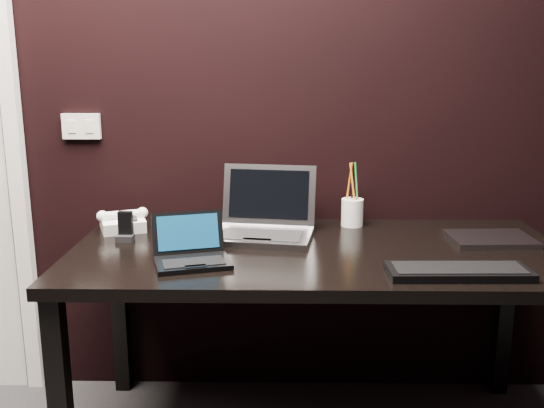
{
  "coord_description": "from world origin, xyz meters",
  "views": [
    {
      "loc": [
        0.17,
        -0.6,
        1.36
      ],
      "look_at": [
        0.14,
        1.35,
        0.91
      ],
      "focal_mm": 40.0,
      "sensor_mm": 36.0,
      "label": 1
    }
  ],
  "objects_px": {
    "netbook": "(192,254)",
    "silver_laptop": "(264,224)",
    "ext_keyboard": "(458,271)",
    "closed_laptop": "(491,239)",
    "desk_phone": "(123,222)",
    "pen_cup": "(352,211)",
    "mobile_phone": "(125,230)",
    "desk": "(317,270)"
  },
  "relations": [
    {
      "from": "netbook",
      "to": "silver_laptop",
      "type": "bearing_deg",
      "value": 54.08
    },
    {
      "from": "ext_keyboard",
      "to": "closed_laptop",
      "type": "xyz_separation_m",
      "value": [
        0.22,
        0.36,
        -0.0
      ]
    },
    {
      "from": "netbook",
      "to": "desk_phone",
      "type": "relative_size",
      "value": 1.4
    },
    {
      "from": "ext_keyboard",
      "to": "pen_cup",
      "type": "distance_m",
      "value": 0.63
    },
    {
      "from": "desk_phone",
      "to": "pen_cup",
      "type": "xyz_separation_m",
      "value": [
        0.88,
        0.09,
        0.02
      ]
    },
    {
      "from": "mobile_phone",
      "to": "ext_keyboard",
      "type": "bearing_deg",
      "value": -18.02
    },
    {
      "from": "mobile_phone",
      "to": "silver_laptop",
      "type": "bearing_deg",
      "value": 6.75
    },
    {
      "from": "desk",
      "to": "ext_keyboard",
      "type": "relative_size",
      "value": 3.97
    },
    {
      "from": "netbook",
      "to": "silver_laptop",
      "type": "distance_m",
      "value": 0.38
    },
    {
      "from": "desk_phone",
      "to": "pen_cup",
      "type": "height_order",
      "value": "pen_cup"
    },
    {
      "from": "netbook",
      "to": "closed_laptop",
      "type": "relative_size",
      "value": 0.95
    },
    {
      "from": "closed_laptop",
      "to": "pen_cup",
      "type": "bearing_deg",
      "value": 155.71
    },
    {
      "from": "netbook",
      "to": "desk_phone",
      "type": "bearing_deg",
      "value": 130.22
    },
    {
      "from": "silver_laptop",
      "to": "mobile_phone",
      "type": "relative_size",
      "value": 3.78
    },
    {
      "from": "ext_keyboard",
      "to": "closed_laptop",
      "type": "height_order",
      "value": "ext_keyboard"
    },
    {
      "from": "silver_laptop",
      "to": "mobile_phone",
      "type": "height_order",
      "value": "silver_laptop"
    },
    {
      "from": "silver_laptop",
      "to": "ext_keyboard",
      "type": "distance_m",
      "value": 0.73
    },
    {
      "from": "netbook",
      "to": "ext_keyboard",
      "type": "bearing_deg",
      "value": -7.51
    },
    {
      "from": "ext_keyboard",
      "to": "desk",
      "type": "bearing_deg",
      "value": 146.48
    },
    {
      "from": "pen_cup",
      "to": "desk",
      "type": "bearing_deg",
      "value": -116.77
    },
    {
      "from": "desk",
      "to": "silver_laptop",
      "type": "distance_m",
      "value": 0.27
    },
    {
      "from": "silver_laptop",
      "to": "desk_phone",
      "type": "bearing_deg",
      "value": 172.88
    },
    {
      "from": "silver_laptop",
      "to": "ext_keyboard",
      "type": "relative_size",
      "value": 0.93
    },
    {
      "from": "silver_laptop",
      "to": "desk_phone",
      "type": "relative_size",
      "value": 1.99
    },
    {
      "from": "ext_keyboard",
      "to": "mobile_phone",
      "type": "relative_size",
      "value": 4.05
    },
    {
      "from": "ext_keyboard",
      "to": "pen_cup",
      "type": "bearing_deg",
      "value": 114.09
    },
    {
      "from": "silver_laptop",
      "to": "closed_laptop",
      "type": "xyz_separation_m",
      "value": [
        0.81,
        -0.06,
        -0.04
      ]
    },
    {
      "from": "netbook",
      "to": "desk_phone",
      "type": "height_order",
      "value": "netbook"
    },
    {
      "from": "desk",
      "to": "mobile_phone",
      "type": "bearing_deg",
      "value": 172.85
    },
    {
      "from": "closed_laptop",
      "to": "desk_phone",
      "type": "height_order",
      "value": "desk_phone"
    },
    {
      "from": "ext_keyboard",
      "to": "closed_laptop",
      "type": "distance_m",
      "value": 0.42
    },
    {
      "from": "desk_phone",
      "to": "mobile_phone",
      "type": "xyz_separation_m",
      "value": [
        0.04,
        -0.13,
        0.0
      ]
    },
    {
      "from": "desk",
      "to": "pen_cup",
      "type": "xyz_separation_m",
      "value": [
        0.15,
        0.3,
        0.14
      ]
    },
    {
      "from": "closed_laptop",
      "to": "mobile_phone",
      "type": "relative_size",
      "value": 2.8
    },
    {
      "from": "desk",
      "to": "netbook",
      "type": "bearing_deg",
      "value": -158.58
    },
    {
      "from": "desk",
      "to": "desk_phone",
      "type": "bearing_deg",
      "value": 163.78
    },
    {
      "from": "desk_phone",
      "to": "pen_cup",
      "type": "distance_m",
      "value": 0.89
    },
    {
      "from": "ext_keyboard",
      "to": "pen_cup",
      "type": "xyz_separation_m",
      "value": [
        -0.26,
        0.57,
        0.05
      ]
    },
    {
      "from": "silver_laptop",
      "to": "closed_laptop",
      "type": "relative_size",
      "value": 1.35
    },
    {
      "from": "closed_laptop",
      "to": "pen_cup",
      "type": "relative_size",
      "value": 1.18
    },
    {
      "from": "netbook",
      "to": "silver_laptop",
      "type": "xyz_separation_m",
      "value": [
        0.22,
        0.31,
        0.02
      ]
    },
    {
      "from": "closed_laptop",
      "to": "desk_phone",
      "type": "distance_m",
      "value": 1.36
    }
  ]
}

